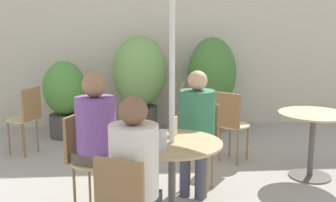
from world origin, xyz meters
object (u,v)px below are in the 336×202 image
Objects in this scene: cafe_table_far at (313,130)px; bistro_chair_1 at (84,153)px; bistro_chair_4 at (188,110)px; seated_person_0 at (197,122)px; potted_plant_2 at (212,78)px; seated_person_1 at (97,131)px; bistro_chair_0 at (200,138)px; bistro_chair_5 at (231,120)px; bistro_chair_3 at (27,114)px; beer_glass_0 at (173,126)px; potted_plant_0 at (65,96)px; potted_plant_1 at (140,78)px; beer_glass_1 at (163,140)px; seated_person_2 at (135,170)px; cafe_table_near at (172,162)px.

bistro_chair_1 reaches higher than cafe_table_far.
bistro_chair_4 reaches higher than cafe_table_far.
seated_person_0 is 0.83× the size of potted_plant_2.
seated_person_1 reaches higher than bistro_chair_1.
bistro_chair_0 is 0.84m from bistro_chair_5.
bistro_chair_3 is 0.69× the size of seated_person_1.
beer_glass_0 is 0.14× the size of potted_plant_0.
seated_person_0 is 2.34m from potted_plant_1.
cafe_table_far is at bearing -31.83° from potted_plant_0.
beer_glass_1 is at bearing 103.72° from bistro_chair_5.
seated_person_2 reaches higher than bistro_chair_4.
potted_plant_1 is (-0.23, 2.89, 0.29)m from cafe_table_near.
seated_person_1 is at bearing 172.39° from beer_glass_0.
cafe_table_near is at bearing -106.59° from potted_plant_2.
bistro_chair_5 is 1.86m from beer_glass_1.
potted_plant_0 is at bearing 152.40° from seated_person_0.
potted_plant_2 reaches higher than beer_glass_1.
cafe_table_near is 0.69m from seated_person_0.
bistro_chair_4 is 1.88m from beer_glass_0.
bistro_chair_3 is at bearing 170.70° from seated_person_0.
seated_person_0 is at bearing 82.16° from bistro_chair_3.
beer_glass_1 is at bearing -87.23° from potted_plant_1.
cafe_table_far is 2.01m from beer_glass_1.
potted_plant_2 reaches higher than bistro_chair_4.
bistro_chair_3 is 1.95m from seated_person_1.
potted_plant_0 is (-1.23, 2.90, -0.17)m from beer_glass_1.
beer_glass_1 is (-0.37, -0.79, 0.07)m from seated_person_0.
bistro_chair_0 is 0.58× the size of potted_plant_1.
bistro_chair_0 is 2.59m from potted_plant_0.
bistro_chair_4 is 0.73m from bistro_chair_5.
cafe_table_near is at bearing -64.16° from potted_plant_0.
cafe_table_near is 5.39× the size of beer_glass_1.
bistro_chair_0 is at bearing -45.00° from bistro_chair_1.
cafe_table_near is 2.53m from bistro_chair_3.
potted_plant_2 reaches higher than seated_person_2.
potted_plant_2 is (1.14, 3.48, 0.11)m from seated_person_2.
potted_plant_2 is at bearing -6.81° from bistro_chair_1.
potted_plant_0 is 0.76× the size of potted_plant_1.
cafe_table_far is 0.86× the size of bistro_chair_3.
potted_plant_2 is at bearing 101.10° from seated_person_0.
cafe_table_near is 0.94× the size of bistro_chair_0.
beer_glass_1 is 3.20m from potted_plant_2.
bistro_chair_4 is (1.12, 1.69, 0.00)m from bistro_chair_1.
bistro_chair_4 is at bearing -79.23° from seated_person_2.
potted_plant_2 reaches higher than cafe_table_near.
potted_plant_1 reaches higher than bistro_chair_3.
bistro_chair_4 is at bearing 110.84° from seated_person_0.
potted_plant_2 reaches higher than bistro_chair_1.
bistro_chair_3 is at bearing -112.54° from potted_plant_0.
bistro_chair_5 is (2.45, -0.50, 0.00)m from bistro_chair_3.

